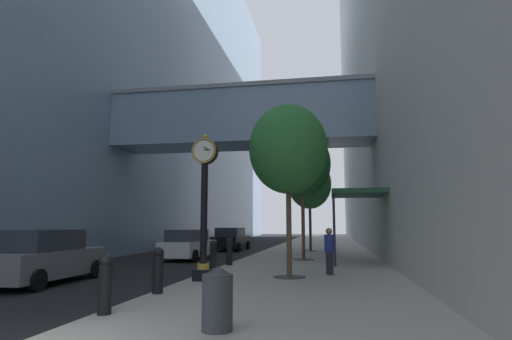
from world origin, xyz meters
TOP-DOWN VIEW (x-y plane):
  - ground_plane at (0.00, 27.00)m, footprint 110.00×110.00m
  - sidewalk_right at (3.55, 30.00)m, footprint 7.10×80.00m
  - building_block_left at (-12.35, 29.93)m, footprint 24.33×80.00m
  - building_block_right at (11.60, 30.00)m, footprint 9.00×80.00m
  - street_clock at (0.64, 7.98)m, footprint 0.84×0.55m
  - bollard_nearest at (0.24, 2.84)m, footprint 0.28×0.28m
  - bollard_second at (0.24, 5.40)m, footprint 0.28×0.28m
  - bollard_fourth at (0.24, 10.51)m, footprint 0.28×0.28m
  - bollard_fifth at (0.24, 13.07)m, footprint 0.28×0.28m
  - street_tree_near at (3.24, 9.29)m, footprint 2.73×2.73m
  - street_tree_mid_near at (3.24, 16.55)m, footprint 2.93×2.93m
  - street_tree_mid_far at (3.24, 23.81)m, footprint 2.97×2.97m
  - trash_bin at (2.76, 1.99)m, footprint 0.53×0.53m
  - pedestrian_walking at (4.57, 10.28)m, footprint 0.44×0.44m
  - storefront_awning at (5.86, 14.92)m, footprint 2.40×3.60m
  - car_black_near at (-2.76, 25.69)m, footprint 2.20×4.58m
  - car_white_mid at (-3.08, 17.08)m, footprint 2.18×4.38m
  - car_grey_far at (-4.57, 7.33)m, footprint 2.21×4.65m

SIDE VIEW (x-z plane):
  - ground_plane at x=0.00m, z-range 0.00..0.00m
  - sidewalk_right at x=3.55m, z-range 0.00..0.14m
  - trash_bin at x=2.76m, z-range 0.15..1.20m
  - bollard_nearest at x=0.24m, z-range 0.17..1.34m
  - bollard_second at x=0.24m, z-range 0.17..1.34m
  - bollard_fourth at x=0.24m, z-range 0.17..1.34m
  - bollard_fifth at x=0.24m, z-range 0.17..1.34m
  - car_white_mid at x=-3.08m, z-range -0.02..1.60m
  - car_black_near at x=-2.76m, z-range -0.02..1.65m
  - car_grey_far at x=-4.57m, z-range -0.03..1.70m
  - pedestrian_walking at x=4.57m, z-range 0.18..1.82m
  - street_clock at x=0.64m, z-range 0.37..5.08m
  - storefront_awning at x=5.86m, z-range 1.63..4.93m
  - street_tree_near at x=3.24m, z-range 1.52..7.46m
  - street_tree_mid_far at x=3.24m, z-range 1.54..7.79m
  - street_tree_mid_near at x=3.24m, z-range 1.73..8.32m
  - building_block_left at x=-12.35m, z-range -0.06..36.79m
  - building_block_right at x=11.60m, z-range 0.00..41.53m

